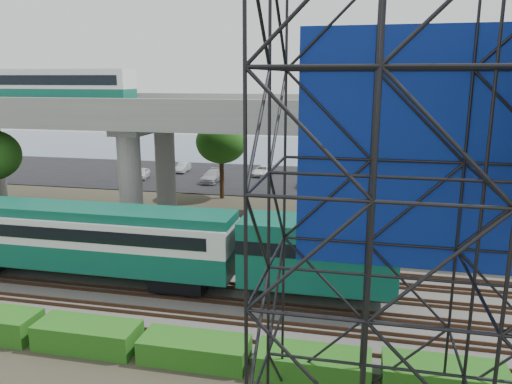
# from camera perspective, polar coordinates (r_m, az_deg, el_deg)

# --- Properties ---
(ground) EXTENTS (140.00, 140.00, 0.00)m
(ground) POSITION_cam_1_polar(r_m,az_deg,el_deg) (26.38, -5.94, -13.55)
(ground) COLOR #474233
(ground) RESTS_ON ground
(ballast_bed) EXTENTS (90.00, 12.00, 0.20)m
(ballast_bed) POSITION_cam_1_polar(r_m,az_deg,el_deg) (28.05, -4.65, -11.60)
(ballast_bed) COLOR slate
(ballast_bed) RESTS_ON ground
(service_road) EXTENTS (90.00, 5.00, 0.08)m
(service_road) POSITION_cam_1_polar(r_m,az_deg,el_deg) (35.70, -0.66, -6.15)
(service_road) COLOR black
(service_road) RESTS_ON ground
(parking_lot) EXTENTS (90.00, 18.00, 0.08)m
(parking_lot) POSITION_cam_1_polar(r_m,az_deg,el_deg) (58.05, 4.57, 1.34)
(parking_lot) COLOR black
(parking_lot) RESTS_ON ground
(harbor_water) EXTENTS (140.00, 40.00, 0.03)m
(harbor_water) POSITION_cam_1_polar(r_m,az_deg,el_deg) (79.58, 6.76, 4.46)
(harbor_water) COLOR #445570
(harbor_water) RESTS_ON ground
(rail_tracks) EXTENTS (90.00, 9.52, 0.16)m
(rail_tracks) POSITION_cam_1_polar(r_m,az_deg,el_deg) (27.98, -4.65, -11.27)
(rail_tracks) COLOR #472D1E
(rail_tracks) RESTS_ON ballast_bed
(commuter_train) EXTENTS (29.30, 3.06, 4.30)m
(commuter_train) POSITION_cam_1_polar(r_m,az_deg,el_deg) (29.44, -16.70, -5.12)
(commuter_train) COLOR black
(commuter_train) RESTS_ON rail_tracks
(overpass) EXTENTS (80.00, 12.00, 12.40)m
(overpass) POSITION_cam_1_polar(r_m,az_deg,el_deg) (39.52, -0.68, 7.87)
(overpass) COLOR #9E9B93
(overpass) RESTS_ON ground
(scaffold_tower) EXTENTS (9.36, 6.36, 15.00)m
(scaffold_tower) POSITION_cam_1_polar(r_m,az_deg,el_deg) (15.09, 18.60, -4.23)
(scaffold_tower) COLOR black
(scaffold_tower) RESTS_ON ground
(hedge_strip) EXTENTS (34.60, 1.80, 1.20)m
(hedge_strip) POSITION_cam_1_polar(r_m,az_deg,el_deg) (22.25, -7.01, -17.34)
(hedge_strip) COLOR #1A5313
(hedge_strip) RESTS_ON ground
(trees) EXTENTS (40.94, 16.94, 7.69)m
(trees) POSITION_cam_1_polar(r_m,az_deg,el_deg) (40.89, -5.28, 4.26)
(trees) COLOR #382314
(trees) RESTS_ON ground
(suv) EXTENTS (5.33, 3.62, 1.36)m
(suv) POSITION_cam_1_polar(r_m,az_deg,el_deg) (42.26, -21.95, -3.04)
(suv) COLOR black
(suv) RESTS_ON service_road
(parked_cars) EXTENTS (38.70, 9.72, 1.31)m
(parked_cars) POSITION_cam_1_polar(r_m,az_deg,el_deg) (57.39, 5.56, 1.85)
(parked_cars) COLOR silver
(parked_cars) RESTS_ON parking_lot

